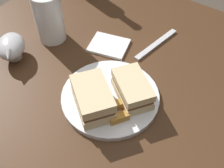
# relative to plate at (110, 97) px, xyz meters

# --- Properties ---
(dining_table) EXTENTS (1.06, 0.97, 0.71)m
(dining_table) POSITION_rel_plate_xyz_m (0.02, -0.04, -0.36)
(dining_table) COLOR #422816
(dining_table) RESTS_ON ground
(plate) EXTENTS (0.25, 0.25, 0.01)m
(plate) POSITION_rel_plate_xyz_m (0.00, 0.00, 0.00)
(plate) COLOR white
(plate) RESTS_ON dining_table
(sandwich_half_left) EXTENTS (0.14, 0.13, 0.06)m
(sandwich_half_left) POSITION_rel_plate_xyz_m (0.01, 0.05, 0.04)
(sandwich_half_left) COLOR beige
(sandwich_half_left) RESTS_ON plate
(sandwich_half_right) EXTENTS (0.13, 0.12, 0.05)m
(sandwich_half_right) POSITION_rel_plate_xyz_m (-0.05, -0.03, 0.03)
(sandwich_half_right) COLOR beige
(sandwich_half_right) RESTS_ON plate
(potato_wedge_front) EXTENTS (0.04, 0.04, 0.02)m
(potato_wedge_front) POSITION_rel_plate_xyz_m (-0.04, 0.01, 0.01)
(potato_wedge_front) COLOR #AD702D
(potato_wedge_front) RESTS_ON plate
(potato_wedge_middle) EXTENTS (0.05, 0.03, 0.02)m
(potato_wedge_middle) POSITION_rel_plate_xyz_m (-0.05, -0.00, 0.01)
(potato_wedge_middle) COLOR #B77F33
(potato_wedge_middle) RESTS_ON plate
(potato_wedge_back) EXTENTS (0.04, 0.05, 0.02)m
(potato_wedge_back) POSITION_rel_plate_xyz_m (-0.03, 0.03, 0.02)
(potato_wedge_back) COLOR gold
(potato_wedge_back) RESTS_ON plate
(potato_wedge_left_edge) EXTENTS (0.04, 0.05, 0.02)m
(potato_wedge_left_edge) POSITION_rel_plate_xyz_m (-0.06, 0.05, 0.02)
(potato_wedge_left_edge) COLOR #B77F33
(potato_wedge_left_edge) RESTS_ON plate
(pint_glass) EXTENTS (0.08, 0.08, 0.15)m
(pint_glass) POSITION_rel_plate_xyz_m (0.28, -0.09, 0.06)
(pint_glass) COLOR white
(pint_glass) RESTS_ON dining_table
(gravy_boat) EXTENTS (0.13, 0.13, 0.07)m
(gravy_boat) POSITION_rel_plate_xyz_m (0.31, 0.04, 0.03)
(gravy_boat) COLOR #B7B7BC
(gravy_boat) RESTS_ON dining_table
(napkin) EXTENTS (0.13, 0.12, 0.01)m
(napkin) POSITION_rel_plate_xyz_m (0.12, -0.16, -0.00)
(napkin) COLOR white
(napkin) RESTS_ON dining_table
(fork) EXTENTS (0.04, 0.18, 0.01)m
(fork) POSITION_rel_plate_xyz_m (0.01, -0.24, -0.00)
(fork) COLOR silver
(fork) RESTS_ON dining_table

